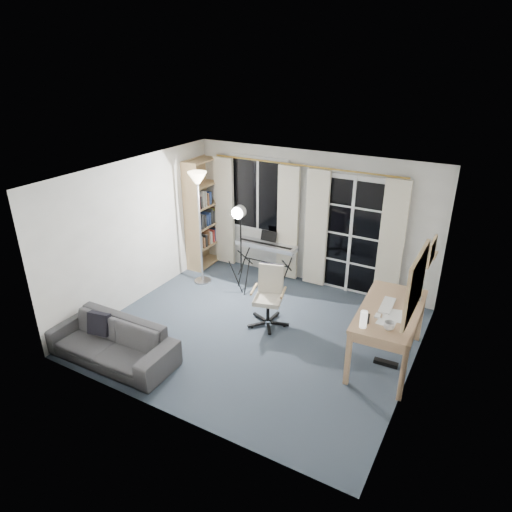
% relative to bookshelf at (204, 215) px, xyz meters
% --- Properties ---
extents(floor, '(4.50, 4.00, 0.02)m').
position_rel_bookshelf_xyz_m(floor, '(2.13, -1.71, -1.01)').
color(floor, '#394453').
rests_on(floor, ground).
extents(window, '(1.20, 0.08, 1.40)m').
position_rel_bookshelf_xyz_m(window, '(1.08, 0.26, 0.50)').
color(window, white).
rests_on(window, floor).
extents(french_door, '(1.32, 0.09, 2.11)m').
position_rel_bookshelf_xyz_m(french_door, '(2.88, 0.26, 0.02)').
color(french_door, white).
rests_on(french_door, floor).
extents(curtains, '(3.60, 0.07, 2.13)m').
position_rel_bookshelf_xyz_m(curtains, '(1.99, 0.17, 0.09)').
color(curtains, gold).
rests_on(curtains, floor).
extents(bookshelf, '(0.37, 0.99, 2.11)m').
position_rel_bookshelf_xyz_m(bookshelf, '(0.00, 0.00, 0.00)').
color(bookshelf, tan).
rests_on(bookshelf, floor).
extents(torchiere_lamp, '(0.33, 0.33, 2.06)m').
position_rel_bookshelf_xyz_m(torchiere_lamp, '(0.45, -0.75, 0.65)').
color(torchiere_lamp, '#B2B2B7').
rests_on(torchiere_lamp, floor).
extents(keyboard_piano, '(1.17, 0.58, 0.84)m').
position_rel_bookshelf_xyz_m(keyboard_piano, '(1.39, -0.02, -0.36)').
color(keyboard_piano, black).
rests_on(keyboard_piano, floor).
extents(studio_light, '(0.30, 0.33, 1.64)m').
position_rel_bookshelf_xyz_m(studio_light, '(1.27, -0.76, 0.31)').
color(studio_light, black).
rests_on(studio_light, floor).
extents(office_chair, '(0.65, 0.63, 0.94)m').
position_rel_bookshelf_xyz_m(office_chair, '(2.16, -1.34, -0.45)').
color(office_chair, black).
rests_on(office_chair, floor).
extents(desk, '(0.83, 1.55, 0.81)m').
position_rel_bookshelf_xyz_m(desk, '(4.01, -1.45, -0.29)').
color(desk, '#A57955').
rests_on(desk, floor).
extents(monitor, '(0.20, 0.58, 0.51)m').
position_rel_bookshelf_xyz_m(monitor, '(4.20, -1.00, 0.11)').
color(monitor, silver).
rests_on(monitor, desk).
extents(desk_clutter, '(0.45, 0.93, 1.03)m').
position_rel_bookshelf_xyz_m(desk_clutter, '(3.95, -1.69, -0.37)').
color(desk_clutter, white).
rests_on(desk_clutter, desk).
extents(mug, '(0.14, 0.11, 0.13)m').
position_rel_bookshelf_xyz_m(mug, '(4.11, -1.95, -0.13)').
color(mug, silver).
rests_on(mug, desk).
extents(wall_mirror, '(0.04, 0.94, 0.74)m').
position_rel_bookshelf_xyz_m(wall_mirror, '(4.35, -2.06, 0.55)').
color(wall_mirror, tan).
rests_on(wall_mirror, floor).
extents(framed_print, '(0.03, 0.42, 0.32)m').
position_rel_bookshelf_xyz_m(framed_print, '(4.36, -1.16, 0.60)').
color(framed_print, tan).
rests_on(framed_print, floor).
extents(wall_shelf, '(0.16, 0.30, 0.18)m').
position_rel_bookshelf_xyz_m(wall_shelf, '(4.29, -0.66, 0.41)').
color(wall_shelf, tan).
rests_on(wall_shelf, floor).
extents(sofa, '(1.89, 0.59, 0.73)m').
position_rel_bookshelf_xyz_m(sofa, '(0.71, -3.26, -0.63)').
color(sofa, '#353437').
rests_on(sofa, floor).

